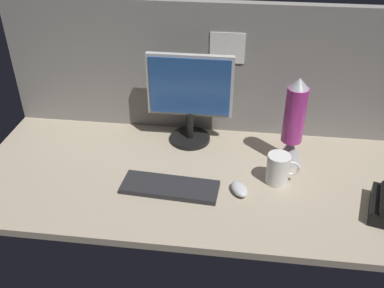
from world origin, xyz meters
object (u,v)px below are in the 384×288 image
(monitor, at_px, (190,96))
(keyboard, at_px, (170,187))
(mouse, at_px, (239,189))
(lava_lamp, at_px, (293,129))
(mug_ceramic_white, at_px, (278,169))

(monitor, distance_m, keyboard, 0.42)
(mouse, relative_size, lava_lamp, 0.25)
(monitor, height_order, keyboard, monitor)
(mug_ceramic_white, height_order, lava_lamp, lava_lamp)
(mug_ceramic_white, relative_size, lava_lamp, 0.34)
(keyboard, relative_size, mug_ceramic_white, 2.88)
(keyboard, distance_m, mug_ceramic_white, 0.42)
(mug_ceramic_white, bearing_deg, mouse, -149.33)
(monitor, relative_size, mug_ceramic_white, 3.14)
(lava_lamp, bearing_deg, mouse, -130.29)
(monitor, height_order, mug_ceramic_white, monitor)
(keyboard, bearing_deg, monitor, 89.08)
(keyboard, relative_size, lava_lamp, 0.97)
(monitor, relative_size, keyboard, 1.09)
(monitor, bearing_deg, keyboard, -94.71)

